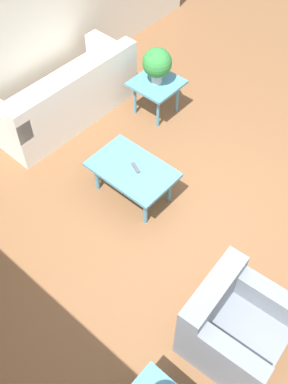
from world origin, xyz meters
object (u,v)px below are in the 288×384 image
(sofa, at_px, (67,99))
(armchair, at_px, (233,326))
(coffee_table, at_px, (132,172))
(potted_plant, at_px, (157,63))
(side_table_plant, at_px, (157,86))

(sofa, height_order, armchair, sofa)
(sofa, relative_size, armchair, 2.37)
(armchair, xyz_separation_m, coffee_table, (1.87, -0.73, 0.07))
(armchair, relative_size, potted_plant, 1.76)
(armchair, bearing_deg, side_table_plant, 48.62)
(sofa, height_order, coffee_table, sofa)
(sofa, bearing_deg, side_table_plant, 136.97)
(coffee_table, height_order, potted_plant, potted_plant)
(armchair, height_order, coffee_table, armchair)
(potted_plant, bearing_deg, armchair, 142.15)
(sofa, xyz_separation_m, potted_plant, (-0.83, -0.87, 0.48))
(sofa, relative_size, side_table_plant, 3.40)
(coffee_table, bearing_deg, potted_plant, -60.21)
(sofa, distance_m, potted_plant, 1.30)
(armchair, distance_m, side_table_plant, 3.32)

